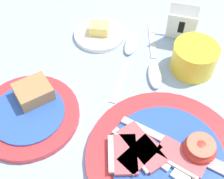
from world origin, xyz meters
TOP-DOWN VIEW (x-y plane):
  - ground_plane at (0.00, 0.00)m, footprint 3.00×3.00m
  - breakfast_plate at (0.06, -0.01)m, footprint 0.25×0.25m
  - bread_plate at (-0.19, -0.00)m, footprint 0.18×0.18m
  - sugar_cup at (0.06, 0.20)m, footprint 0.09×0.09m
  - butter_dish at (-0.14, 0.23)m, footprint 0.11×0.11m
  - number_card at (0.02, 0.28)m, footprint 0.06×0.05m
  - teaspoon_by_saucer at (-0.07, 0.20)m, footprint 0.03×0.19m
  - teaspoon_near_cup at (-0.01, 0.18)m, footprint 0.08×0.19m

SIDE VIEW (x-z plane):
  - ground_plane at x=0.00m, z-range 0.00..0.00m
  - teaspoon_by_saucer at x=-0.07m, z-range 0.00..0.01m
  - teaspoon_near_cup at x=-0.01m, z-range 0.00..0.01m
  - butter_dish at x=-0.14m, z-range -0.01..0.02m
  - breakfast_plate at x=0.06m, z-range -0.01..0.03m
  - bread_plate at x=-0.19m, z-range -0.01..0.03m
  - sugar_cup at x=0.06m, z-range 0.00..0.06m
  - number_card at x=0.02m, z-range 0.00..0.07m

